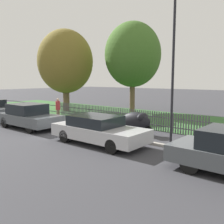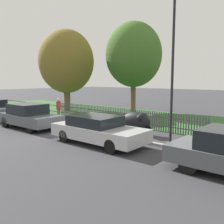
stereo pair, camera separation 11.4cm
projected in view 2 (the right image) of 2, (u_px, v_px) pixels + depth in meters
name	position (u px, v px, depth m)	size (l,w,h in m)	color
ground_plane	(85.00, 132.00, 13.61)	(120.00, 120.00, 0.00)	#38383D
kerb_stone	(86.00, 131.00, 13.67)	(40.83, 0.20, 0.12)	#9E998E
grass_strip	(150.00, 118.00, 18.63)	(40.83, 7.62, 0.01)	#33602D
park_fence	(118.00, 116.00, 15.70)	(40.83, 0.05, 1.08)	#4C4C51
parked_car_black_saloon	(29.00, 116.00, 14.73)	(4.22, 1.96, 1.43)	#51565B
parked_car_navy_estate	(98.00, 129.00, 11.11)	(4.52, 1.88, 1.25)	#BCBCC1
covered_motorcycle	(136.00, 121.00, 13.05)	(1.81, 0.96, 1.15)	black
tree_nearest_kerb	(66.00, 62.00, 22.12)	(4.87, 4.87, 7.24)	brown
tree_behind_motorcycle	(134.00, 55.00, 21.47)	(4.85, 4.85, 7.76)	brown
pedestrian_near_fence	(59.00, 108.00, 17.31)	(0.43, 0.43, 1.56)	#7F6B51
street_lamp	(172.00, 51.00, 10.27)	(0.20, 0.79, 6.51)	black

